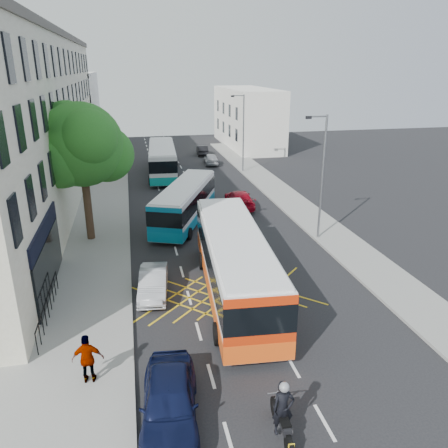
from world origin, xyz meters
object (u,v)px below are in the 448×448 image
bus_near (235,263)px  red_hatchback (240,199)px  street_tree (81,146)px  pedestrian_far (88,359)px  parked_car_silver (153,283)px  distant_car_dark (202,150)px  distant_car_silver (211,159)px  parked_car_blue (169,401)px  motorbike (283,411)px  lamp_near (321,172)px  bus_mid (185,203)px  bus_far (162,160)px  distant_car_grey (165,157)px  lamp_far (242,129)px

bus_near → red_hatchback: (3.81, 14.16, -1.09)m
street_tree → pedestrian_far: (0.94, -14.46, -5.18)m
parked_car_silver → distant_car_dark: parked_car_silver is taller
distant_car_silver → distant_car_dark: size_ratio=1.03×
parked_car_blue → motorbike: bearing=-16.2°
parked_car_silver → distant_car_dark: bearing=83.1°
bus_near → distant_car_dark: 37.19m
red_hatchback → pedestrian_far: size_ratio=2.45×
red_hatchback → distant_car_dark: size_ratio=1.26×
lamp_near → parked_car_silver: lamp_near is taller
bus_mid → red_hatchback: bus_mid is taller
bus_far → bus_near: bearing=-83.3°
bus_far → distant_car_dark: bus_far is taller
parked_car_blue → distant_car_dark: size_ratio=1.22×
bus_mid → distant_car_grey: bus_mid is taller
distant_car_dark → motorbike: bearing=87.7°
distant_car_grey → bus_far: bearing=-102.7°
lamp_near → red_hatchback: size_ratio=1.70×
bus_mid → lamp_far: bearing=83.7°
parked_car_blue → bus_far: bearing=91.9°
lamp_near → bus_near: size_ratio=0.66×
distant_car_grey → distant_car_dark: 6.84m
bus_mid → bus_near: bearing=-62.6°
lamp_near → pedestrian_far: (-13.77, -11.50, -3.51)m
red_hatchback → street_tree: bearing=26.6°
parked_car_silver → distant_car_silver: (8.54, 29.90, 0.01)m
motorbike → bus_mid: bearing=94.2°
lamp_near → parked_car_silver: bearing=-154.8°
lamp_far → pedestrian_far: 34.55m
lamp_near → parked_car_silver: 12.90m
bus_mid → distant_car_dark: 26.02m
street_tree → distant_car_dark: size_ratio=2.36×
bus_mid → red_hatchback: 5.55m
street_tree → motorbike: street_tree is taller
bus_near → bus_far: (-1.44, 26.44, -0.09)m
distant_car_silver → bus_far: bearing=40.4°
bus_near → bus_far: bearing=97.5°
street_tree → bus_mid: street_tree is taller
parked_car_blue → lamp_near: bearing=57.4°
street_tree → bus_near: size_ratio=0.72×
parked_car_blue → pedestrian_far: (-2.67, 2.33, 0.33)m
bus_near → lamp_near: bearing=45.5°
lamp_near → red_hatchback: lamp_near is taller
pedestrian_far → distant_car_dark: bearing=-100.6°
parked_car_silver → distant_car_grey: distant_car_grey is taller
distant_car_silver → bus_mid: bearing=78.0°
parked_car_blue → parked_car_silver: parked_car_blue is taller
parked_car_blue → distant_car_dark: 45.32m
distant_car_grey → lamp_far: bearing=-44.9°
parked_car_blue → parked_car_silver: bearing=96.2°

